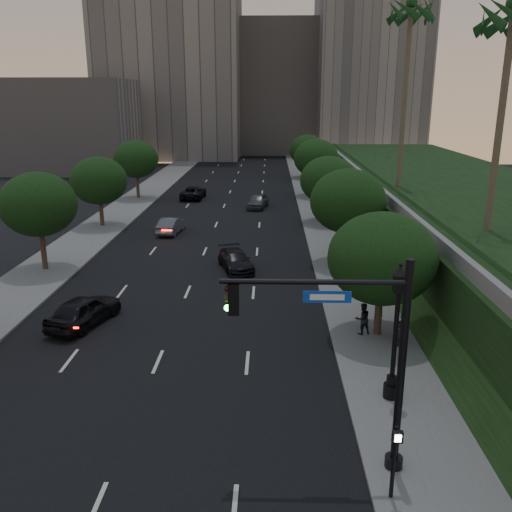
{
  "coord_description": "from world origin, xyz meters",
  "views": [
    {
      "loc": [
        4.95,
        -16.73,
        11.38
      ],
      "look_at": [
        4.27,
        9.68,
        3.6
      ],
      "focal_mm": 38.0,
      "sensor_mm": 36.0,
      "label": 1
    }
  ],
  "objects_px": {
    "traffic_signal_mast": "(365,366)",
    "sedan_near_right": "(236,260)",
    "sedan_near_left": "(84,310)",
    "pedestrian_a": "(402,330)",
    "street_lamp": "(395,339)",
    "sedan_far_left": "(193,193)",
    "sedan_mid_left": "(171,225)",
    "pedestrian_c": "(366,268)",
    "sedan_far_right": "(258,201)",
    "pedestrian_b": "(363,319)"
  },
  "relations": [
    {
      "from": "sedan_near_left",
      "to": "sedan_mid_left",
      "type": "distance_m",
      "value": 19.78
    },
    {
      "from": "sedan_mid_left",
      "to": "sedan_far_left",
      "type": "distance_m",
      "value": 16.53
    },
    {
      "from": "traffic_signal_mast",
      "to": "sedan_far_left",
      "type": "bearing_deg",
      "value": 103.94
    },
    {
      "from": "street_lamp",
      "to": "sedan_far_right",
      "type": "relative_size",
      "value": 1.26
    },
    {
      "from": "sedan_mid_left",
      "to": "street_lamp",
      "type": "bearing_deg",
      "value": 123.43
    },
    {
      "from": "pedestrian_a",
      "to": "sedan_far_right",
      "type": "bearing_deg",
      "value": -76.07
    },
    {
      "from": "street_lamp",
      "to": "sedan_far_right",
      "type": "xyz_separation_m",
      "value": [
        -6.04,
        37.97,
        -1.88
      ]
    },
    {
      "from": "sedan_near_left",
      "to": "pedestrian_c",
      "type": "height_order",
      "value": "pedestrian_c"
    },
    {
      "from": "sedan_near_right",
      "to": "pedestrian_a",
      "type": "height_order",
      "value": "pedestrian_a"
    },
    {
      "from": "sedan_mid_left",
      "to": "pedestrian_a",
      "type": "distance_m",
      "value": 26.64
    },
    {
      "from": "sedan_far_right",
      "to": "sedan_mid_left",
      "type": "bearing_deg",
      "value": -111.91
    },
    {
      "from": "sedan_far_left",
      "to": "pedestrian_c",
      "type": "height_order",
      "value": "pedestrian_c"
    },
    {
      "from": "sedan_mid_left",
      "to": "sedan_far_left",
      "type": "xyz_separation_m",
      "value": [
        -0.35,
        16.52,
        0.02
      ]
    },
    {
      "from": "sedan_near_left",
      "to": "sedan_far_left",
      "type": "distance_m",
      "value": 36.28
    },
    {
      "from": "sedan_far_right",
      "to": "pedestrian_b",
      "type": "xyz_separation_m",
      "value": [
        5.86,
        -32.11,
        0.19
      ]
    },
    {
      "from": "pedestrian_c",
      "to": "pedestrian_b",
      "type": "bearing_deg",
      "value": 45.65
    },
    {
      "from": "sedan_far_left",
      "to": "sedan_far_right",
      "type": "height_order",
      "value": "sedan_far_right"
    },
    {
      "from": "sedan_near_right",
      "to": "street_lamp",
      "type": "bearing_deg",
      "value": -83.98
    },
    {
      "from": "street_lamp",
      "to": "sedan_far_right",
      "type": "height_order",
      "value": "street_lamp"
    },
    {
      "from": "traffic_signal_mast",
      "to": "sedan_far_right",
      "type": "relative_size",
      "value": 1.57
    },
    {
      "from": "pedestrian_c",
      "to": "sedan_far_right",
      "type": "bearing_deg",
      "value": -106.76
    },
    {
      "from": "traffic_signal_mast",
      "to": "sedan_near_left",
      "type": "distance_m",
      "value": 16.93
    },
    {
      "from": "sedan_near_left",
      "to": "pedestrian_a",
      "type": "distance_m",
      "value": 15.95
    },
    {
      "from": "traffic_signal_mast",
      "to": "sedan_near_right",
      "type": "bearing_deg",
      "value": 104.07
    },
    {
      "from": "sedan_near_right",
      "to": "pedestrian_c",
      "type": "height_order",
      "value": "pedestrian_c"
    },
    {
      "from": "traffic_signal_mast",
      "to": "sedan_mid_left",
      "type": "xyz_separation_m",
      "value": [
        -11.41,
        30.85,
        -2.97
      ]
    },
    {
      "from": "traffic_signal_mast",
      "to": "sedan_near_left",
      "type": "relative_size",
      "value": 1.5
    },
    {
      "from": "street_lamp",
      "to": "pedestrian_a",
      "type": "relative_size",
      "value": 3.5
    },
    {
      "from": "sedan_mid_left",
      "to": "pedestrian_c",
      "type": "relative_size",
      "value": 2.41
    },
    {
      "from": "sedan_mid_left",
      "to": "sedan_near_right",
      "type": "height_order",
      "value": "sedan_mid_left"
    },
    {
      "from": "sedan_far_left",
      "to": "pedestrian_a",
      "type": "relative_size",
      "value": 3.23
    },
    {
      "from": "sedan_near_left",
      "to": "street_lamp",
      "type": "bearing_deg",
      "value": 172.2
    },
    {
      "from": "street_lamp",
      "to": "sedan_near_left",
      "type": "height_order",
      "value": "street_lamp"
    },
    {
      "from": "traffic_signal_mast",
      "to": "sedan_near_right",
      "type": "xyz_separation_m",
      "value": [
        -5.18,
        20.68,
        -3.02
      ]
    },
    {
      "from": "traffic_signal_mast",
      "to": "pedestrian_a",
      "type": "xyz_separation_m",
      "value": [
        3.31,
        8.65,
        -2.72
      ]
    },
    {
      "from": "sedan_near_left",
      "to": "pedestrian_a",
      "type": "xyz_separation_m",
      "value": [
        15.76,
        -2.46,
        0.16
      ]
    },
    {
      "from": "sedan_far_left",
      "to": "pedestrian_c",
      "type": "distance_m",
      "value": 32.93
    },
    {
      "from": "sedan_far_left",
      "to": "sedan_far_right",
      "type": "distance_m",
      "value": 9.24
    },
    {
      "from": "sedan_near_left",
      "to": "sedan_near_right",
      "type": "distance_m",
      "value": 12.02
    },
    {
      "from": "traffic_signal_mast",
      "to": "street_lamp",
      "type": "height_order",
      "value": "traffic_signal_mast"
    },
    {
      "from": "sedan_mid_left",
      "to": "pedestrian_b",
      "type": "bearing_deg",
      "value": 129.15
    },
    {
      "from": "street_lamp",
      "to": "sedan_mid_left",
      "type": "xyz_separation_m",
      "value": [
        -13.29,
        26.7,
        -1.93
      ]
    },
    {
      "from": "pedestrian_b",
      "to": "pedestrian_c",
      "type": "distance_m",
      "value": 8.17
    },
    {
      "from": "street_lamp",
      "to": "sedan_near_right",
      "type": "relative_size",
      "value": 1.26
    },
    {
      "from": "sedan_far_right",
      "to": "pedestrian_a",
      "type": "height_order",
      "value": "pedestrian_a"
    },
    {
      "from": "pedestrian_b",
      "to": "traffic_signal_mast",
      "type": "bearing_deg",
      "value": 61.32
    },
    {
      "from": "sedan_near_right",
      "to": "pedestrian_c",
      "type": "distance_m",
      "value": 8.8
    },
    {
      "from": "sedan_mid_left",
      "to": "sedan_far_right",
      "type": "bearing_deg",
      "value": -115.81
    },
    {
      "from": "sedan_far_left",
      "to": "street_lamp",
      "type": "bearing_deg",
      "value": 110.47
    },
    {
      "from": "traffic_signal_mast",
      "to": "pedestrian_c",
      "type": "distance_m",
      "value": 18.51
    }
  ]
}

